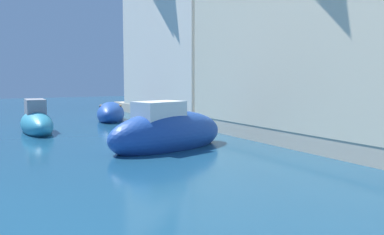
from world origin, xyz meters
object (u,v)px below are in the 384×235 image
moored_boat_5 (36,122)px  waterfront_building_annex (207,31)px  moored_boat_2 (111,114)px  waterfront_building_far (204,20)px  quayside_tree (355,21)px  moored_boat_6 (167,133)px

moored_boat_5 → waterfront_building_annex: bearing=107.5°
moored_boat_2 → moored_boat_5: (-3.72, -2.73, 0.04)m
moored_boat_2 → waterfront_building_far: size_ratio=0.38×
waterfront_building_far → quayside_tree: waterfront_building_far is taller
moored_boat_5 → moored_boat_6: size_ratio=0.85×
moored_boat_2 → waterfront_building_far: 7.01m
moored_boat_6 → quayside_tree: 6.41m
moored_boat_6 → waterfront_building_far: 11.41m
moored_boat_2 → waterfront_building_annex: (5.17, -0.19, 4.12)m
moored_boat_6 → quayside_tree: (5.05, -2.22, 3.26)m
moored_boat_6 → waterfront_building_annex: bearing=36.2°
moored_boat_5 → waterfront_building_far: waterfront_building_far is taller
waterfront_building_annex → moored_boat_5: bearing=-164.1°
moored_boat_6 → waterfront_building_annex: waterfront_building_annex is taller
moored_boat_2 → quayside_tree: size_ratio=0.76×
quayside_tree → waterfront_building_far: bearing=84.8°
moored_boat_5 → moored_boat_6: 6.31m
waterfront_building_annex → quayside_tree: 10.45m
moored_boat_6 → waterfront_building_annex: (6.03, 8.17, 4.00)m
waterfront_building_annex → waterfront_building_far: bearing=90.0°
waterfront_building_annex → moored_boat_2: bearing=177.9°
moored_boat_2 → waterfront_building_annex: 6.61m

